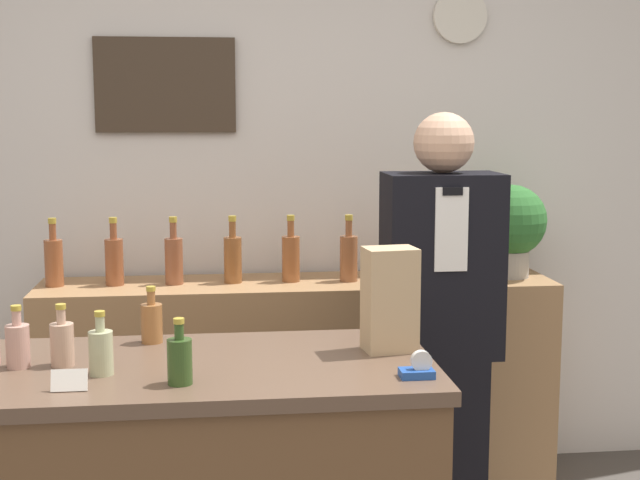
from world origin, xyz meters
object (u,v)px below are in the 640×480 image
at_px(potted_plant, 510,225).
at_px(tape_dispenser, 418,369).
at_px(paper_bag, 390,299).
at_px(shopkeeper, 440,339).

relative_size(potted_plant, tape_dispenser, 4.46).
relative_size(potted_plant, paper_bag, 1.31).
distance_m(shopkeeper, potted_plant, 0.84).
relative_size(shopkeeper, potted_plant, 4.06).
distance_m(shopkeeper, tape_dispenser, 0.90).
bearing_deg(tape_dispenser, potted_plant, 63.11).
xyz_separation_m(shopkeeper, tape_dispenser, (-0.28, -0.84, 0.15)).
bearing_deg(paper_bag, potted_plant, 57.21).
height_order(potted_plant, tape_dispenser, potted_plant).
bearing_deg(potted_plant, paper_bag, -122.79).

